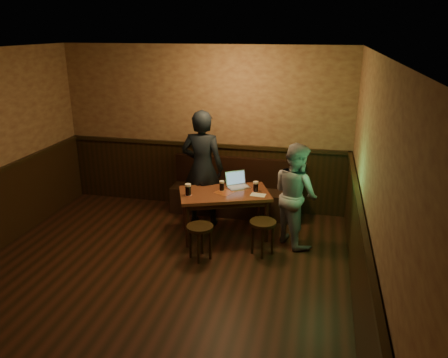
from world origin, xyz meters
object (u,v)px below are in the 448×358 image
bench (236,196)px  pint_left (188,190)px  person_grey (295,194)px  pint_right (256,186)px  stool_right (263,228)px  pub_table (224,198)px  stool_left (200,232)px  pint_mid (222,186)px  laptop (237,183)px  person_suit (202,168)px

bench → pint_left: (-0.49, -1.13, 0.49)m
person_grey → pint_right: bearing=38.7°
stool_right → pint_left: size_ratio=2.81×
pub_table → person_grey: person_grey is taller
stool_left → person_grey: bearing=32.6°
pint_mid → laptop: (0.19, 0.22, -0.02)m
bench → person_grey: (1.06, -0.89, 0.45)m
laptop → pint_right: bearing=-60.5°
stool_left → pint_mid: pint_mid is taller
pub_table → pint_left: 0.58m
pub_table → stool_left: size_ratio=3.03×
bench → stool_right: bench is taller
pint_right → pint_mid: bearing=-172.7°
stool_left → stool_right: 0.88m
stool_left → pint_mid: 0.94m
pub_table → person_grey: 1.07m
stool_right → pint_mid: 0.96m
bench → laptop: size_ratio=5.25×
pint_mid → pint_right: pint_right is taller
pint_right → person_grey: 0.62m
pint_mid → person_suit: person_suit is taller
pint_left → laptop: 0.82m
stool_right → stool_left: bearing=-159.0°
bench → person_suit: (-0.44, -0.52, 0.63)m
stool_left → person_suit: (-0.27, 1.16, 0.54)m
stool_left → pint_right: 1.17m
stool_left → pint_right: size_ratio=3.07×
stool_left → laptop: 1.17m
stool_left → person_suit: size_ratio=0.27×
pub_table → stool_right: 0.83m
stool_left → stool_right: bearing=21.0°
pint_left → pint_right: bearing=21.4°
bench → pint_left: bench is taller
pint_mid → pint_right: (0.51, 0.07, 0.00)m
stool_right → bench: bearing=115.7°
laptop → person_suit: bearing=136.0°
pint_left → pub_table: bearing=26.0°
stool_right → laptop: (-0.51, 0.75, 0.37)m
stool_left → person_suit: bearing=103.3°
bench → pint_mid: bench is taller
pub_table → stool_left: 0.83m
pint_mid → person_grey: person_grey is taller
bench → pub_table: bench is taller
bench → stool_left: size_ratio=4.42×
pint_mid → person_grey: 1.11m
laptop → person_suit: 0.61m
stool_right → person_grey: size_ratio=0.33×
bench → pint_left: 1.33m
stool_right → pint_mid: size_ratio=3.26×
bench → person_suit: bearing=-130.6°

